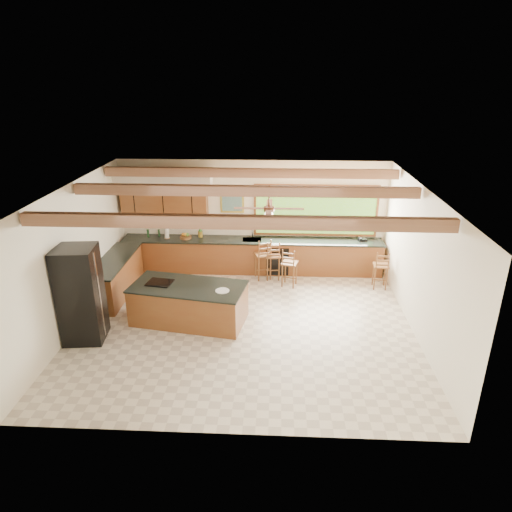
{
  "coord_description": "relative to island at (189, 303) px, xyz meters",
  "views": [
    {
      "loc": [
        0.68,
        -8.65,
        5.12
      ],
      "look_at": [
        0.21,
        0.8,
        1.3
      ],
      "focal_mm": 32.0,
      "sensor_mm": 36.0,
      "label": 1
    }
  ],
  "objects": [
    {
      "name": "bar_stool_d",
      "position": [
        4.52,
        1.84,
        0.18
      ],
      "size": [
        0.39,
        0.39,
        1.02
      ],
      "rotation": [
        0.0,
        0.0,
        -0.06
      ],
      "color": "brown",
      "rests_on": "ground"
    },
    {
      "name": "ground",
      "position": [
        1.22,
        -0.12,
        -0.43
      ],
      "size": [
        7.2,
        7.2,
        0.0
      ],
      "primitive_type": "plane",
      "color": "beige",
      "rests_on": "ground"
    },
    {
      "name": "bar_stool_b",
      "position": [
        1.8,
        2.27,
        0.21
      ],
      "size": [
        0.42,
        0.42,
        1.08
      ],
      "rotation": [
        0.0,
        0.0,
        0.08
      ],
      "color": "brown",
      "rests_on": "ground"
    },
    {
      "name": "refrigerator",
      "position": [
        -2.0,
        -0.81,
        0.57
      ],
      "size": [
        0.85,
        0.83,
        2.0
      ],
      "rotation": [
        0.0,
        0.0,
        0.1
      ],
      "color": "black",
      "rests_on": "ground"
    },
    {
      "name": "bar_stool_a",
      "position": [
        1.54,
        2.27,
        0.24
      ],
      "size": [
        0.52,
        0.52,
        1.14
      ],
      "rotation": [
        0.0,
        0.0,
        0.32
      ],
      "color": "brown",
      "rests_on": "ground"
    },
    {
      "name": "counter_run",
      "position": [
        0.4,
        2.4,
        0.04
      ],
      "size": [
        7.12,
        3.1,
        1.22
      ],
      "color": "brown",
      "rests_on": "ground"
    },
    {
      "name": "room_shell",
      "position": [
        1.05,
        0.53,
        1.79
      ],
      "size": [
        7.27,
        6.54,
        3.02
      ],
      "color": "white",
      "rests_on": "ground"
    },
    {
      "name": "bar_stool_c",
      "position": [
        2.23,
        1.85,
        0.19
      ],
      "size": [
        0.46,
        0.46,
        1.04
      ],
      "rotation": [
        0.0,
        0.0,
        -0.27
      ],
      "color": "brown",
      "rests_on": "ground"
    },
    {
      "name": "island",
      "position": [
        0.0,
        0.0,
        0.0
      ],
      "size": [
        2.61,
        1.55,
        0.87
      ],
      "rotation": [
        0.0,
        0.0,
        -0.17
      ],
      "color": "brown",
      "rests_on": "ground"
    }
  ]
}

